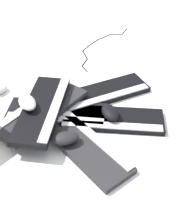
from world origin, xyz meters
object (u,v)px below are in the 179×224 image
object	(u,v)px
keyboard_1	(84,146)
keyboard_3	(103,93)
keyboard_0	(57,113)
keyboard_4	(42,110)
keyboard_5	(43,109)
mouse_0	(110,112)
mouse_1	(27,102)
mouse_2	(65,138)
keyboard_2	(112,120)

from	to	relation	value
keyboard_1	keyboard_3	size ratio (longest dim) A/B	0.93
keyboard_0	keyboard_4	world-z (taller)	keyboard_4
keyboard_5	mouse_0	xyz separation A→B (m)	(-0.28, -0.02, -0.02)
mouse_1	keyboard_4	bearing A→B (deg)	-87.47
keyboard_3	keyboard_5	size ratio (longest dim) A/B	1.01
keyboard_3	mouse_2	bearing A→B (deg)	68.08
keyboard_0	keyboard_4	bearing A→B (deg)	18.68
keyboard_0	keyboard_3	world-z (taller)	same
keyboard_0	keyboard_1	bearing A→B (deg)	123.86
mouse_1	mouse_2	bearing A→B (deg)	-159.30
keyboard_0	mouse_1	size ratio (longest dim) A/B	4.08
mouse_1	mouse_2	world-z (taller)	mouse_1
keyboard_4	keyboard_5	bearing A→B (deg)	113.61
keyboard_1	mouse_1	bearing A→B (deg)	-30.45
keyboard_1	keyboard_2	world-z (taller)	same
keyboard_1	keyboard_3	xyz separation A→B (m)	(-0.07, -0.35, 0.00)
keyboard_0	keyboard_2	bearing A→B (deg)	172.23
keyboard_0	keyboard_2	world-z (taller)	same
keyboard_1	mouse_0	bearing A→B (deg)	-121.50
keyboard_0	mouse_2	size ratio (longest dim) A/B	4.08
keyboard_1	mouse_1	distance (m)	0.30
keyboard_3	mouse_1	bearing A→B (deg)	34.11
keyboard_0	keyboard_3	distance (m)	0.25
keyboard_1	mouse_0	size ratio (longest dim) A/B	3.89
keyboard_2	keyboard_4	distance (m)	0.31
keyboard_0	mouse_0	world-z (taller)	mouse_0
keyboard_0	keyboard_5	bearing A→B (deg)	42.68
keyboard_4	mouse_2	xyz separation A→B (m)	(-0.12, 0.17, 0.01)
keyboard_5	keyboard_3	bearing A→B (deg)	-140.62
keyboard_5	mouse_0	distance (m)	0.28
keyboard_3	mouse_1	world-z (taller)	mouse_1
keyboard_0	mouse_2	bearing A→B (deg)	106.77
keyboard_1	mouse_2	bearing A→B (deg)	-1.53
keyboard_5	mouse_1	xyz separation A→B (m)	(0.06, 0.01, 0.04)
keyboard_4	keyboard_5	distance (m)	0.04
keyboard_1	keyboard_3	distance (m)	0.36
keyboard_3	mouse_1	size ratio (longest dim) A/B	4.17
keyboard_5	keyboard_1	bearing A→B (deg)	140.91
mouse_2	keyboard_3	bearing A→B (deg)	52.13
mouse_0	keyboard_0	bearing A→B (deg)	-119.03
mouse_0	keyboard_5	bearing A→B (deg)	-108.29
keyboard_3	keyboard_5	xyz separation A→B (m)	(0.25, 0.20, 0.06)
keyboard_4	keyboard_1	bearing A→B (deg)	138.04
keyboard_2	mouse_0	distance (m)	0.04
keyboard_0	mouse_1	bearing A→B (deg)	25.03
keyboard_2	mouse_2	distance (m)	0.25
keyboard_1	keyboard_4	xyz separation A→B (m)	(0.19, -0.17, 0.03)
keyboard_5	mouse_2	world-z (taller)	keyboard_5
mouse_1	keyboard_5	bearing A→B (deg)	-114.88
mouse_1	keyboard_1	bearing A→B (deg)	-150.14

